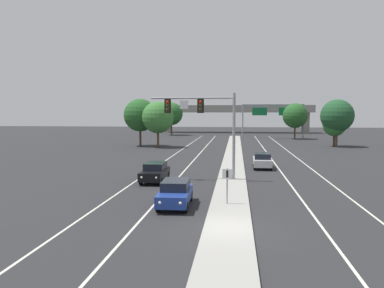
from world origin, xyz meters
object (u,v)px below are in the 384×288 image
object	(u,v)px
car_oncoming_black	(155,172)
tree_far_right_c	(337,116)
tree_far_right_b	(334,125)
car_receding_silver	(262,160)
highway_sign_gantry	(273,110)
tree_far_left_a	(172,114)
tree_far_right_a	(295,116)
car_oncoming_blue	(175,193)
overhead_signal_mast	(207,118)
tree_far_left_c	(158,117)
median_sign_post	(227,181)
tree_far_left_b	(140,115)

from	to	relation	value
car_oncoming_black	tree_far_right_c	distance (m)	42.52
car_oncoming_black	tree_far_right_b	bearing A→B (deg)	57.20
car_receding_silver	highway_sign_gantry	bearing A→B (deg)	83.53
tree_far_left_a	tree_far_right_a	bearing A→B (deg)	-20.21
car_oncoming_blue	tree_far_right_b	size ratio (longest dim) A/B	0.81
car_oncoming_blue	tree_far_right_a	xyz separation A→B (m)	(16.09, 61.03, 4.18)
overhead_signal_mast	tree_far_right_b	world-z (taller)	overhead_signal_mast
tree_far_left_c	tree_far_right_a	bearing A→B (deg)	41.59
tree_far_left_a	highway_sign_gantry	bearing A→B (deg)	-20.91
car_oncoming_black	tree_far_right_a	size ratio (longest dim) A/B	0.58
car_receding_silver	tree_far_right_a	world-z (taller)	tree_far_right_a
car_receding_silver	tree_far_right_b	distance (m)	30.27
median_sign_post	tree_far_right_c	bearing A→B (deg)	68.25
highway_sign_gantry	tree_far_right_c	distance (m)	21.01
car_receding_silver	car_oncoming_black	bearing A→B (deg)	-136.71
tree_far_left_c	car_oncoming_black	bearing A→B (deg)	-78.80
tree_far_left_b	overhead_signal_mast	bearing A→B (deg)	-66.46
overhead_signal_mast	tree_far_left_a	world-z (taller)	tree_far_left_a
overhead_signal_mast	tree_far_left_c	bearing A→B (deg)	109.20
highway_sign_gantry	tree_far_right_c	xyz separation A→B (m)	(8.78, -19.07, -1.01)
car_receding_silver	tree_far_left_a	xyz separation A→B (m)	(-18.78, 54.68, 4.50)
car_oncoming_blue	highway_sign_gantry	world-z (taller)	highway_sign_gantry
tree_far_left_c	tree_far_right_b	bearing A→B (deg)	9.81
overhead_signal_mast	car_oncoming_black	size ratio (longest dim) A/B	1.61
car_receding_silver	tree_far_right_a	distance (m)	45.44
median_sign_post	tree_far_right_b	world-z (taller)	tree_far_right_b
median_sign_post	car_oncoming_blue	distance (m)	3.28
tree_far_left_a	overhead_signal_mast	bearing A→B (deg)	-77.67
car_oncoming_black	tree_far_left_b	world-z (taller)	tree_far_left_b
tree_far_left_a	tree_far_left_b	world-z (taller)	tree_far_left_a
car_oncoming_black	highway_sign_gantry	size ratio (longest dim) A/B	0.34
tree_far_right_a	overhead_signal_mast	bearing A→B (deg)	-105.96
tree_far_left_c	tree_far_right_a	world-z (taller)	tree_far_right_a
overhead_signal_mast	tree_far_left_b	world-z (taller)	tree_far_left_b
overhead_signal_mast	highway_sign_gantry	size ratio (longest dim) A/B	0.54
tree_far_right_c	overhead_signal_mast	bearing A→B (deg)	-119.13
car_oncoming_blue	tree_far_left_c	world-z (taller)	tree_far_left_c
car_oncoming_blue	car_receding_silver	world-z (taller)	same
car_receding_silver	tree_far_right_c	size ratio (longest dim) A/B	0.57
median_sign_post	car_receding_silver	size ratio (longest dim) A/B	0.49
car_receding_silver	tree_far_right_b	world-z (taller)	tree_far_right_b
tree_far_right_b	tree_far_right_a	distance (m)	17.80
car_oncoming_blue	highway_sign_gantry	size ratio (longest dim) A/B	0.34
car_oncoming_black	tree_far_right_a	xyz separation A→B (m)	(19.09, 53.02, 4.18)
highway_sign_gantry	tree_far_right_b	xyz separation A→B (m)	(8.48, -18.66, -2.55)
highway_sign_gantry	tree_far_left_b	size ratio (longest dim) A/B	1.66
car_oncoming_black	tree_far_left_c	bearing A→B (deg)	101.20
median_sign_post	tree_far_left_a	xyz separation A→B (m)	(-15.58, 71.18, 3.73)
tree_far_right_c	tree_far_left_b	xyz separation A→B (m)	(-32.86, -2.57, 0.08)
tree_far_right_c	tree_far_left_b	distance (m)	32.96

